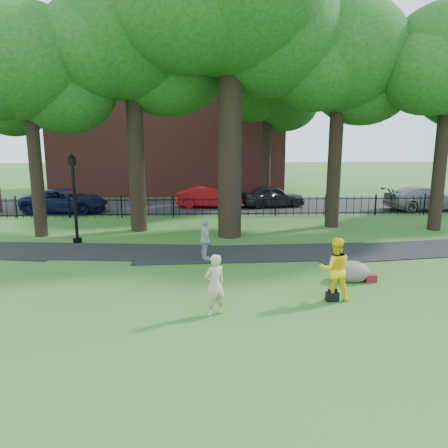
{
  "coord_description": "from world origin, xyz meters",
  "views": [
    {
      "loc": [
        -1.19,
        -13.24,
        4.85
      ],
      "look_at": [
        -0.5,
        2.0,
        1.65
      ],
      "focal_mm": 35.0,
      "sensor_mm": 36.0,
      "label": 1
    }
  ],
  "objects_px": {
    "big_tree": "(233,8)",
    "man": "(335,269)",
    "lamppost": "(75,200)",
    "boulder": "(351,270)",
    "red_sedan": "(210,197)",
    "woman": "(215,285)"
  },
  "relations": [
    {
      "from": "boulder",
      "to": "red_sedan",
      "type": "height_order",
      "value": "red_sedan"
    },
    {
      "from": "man",
      "to": "red_sedan",
      "type": "xyz_separation_m",
      "value": [
        -3.44,
        16.43,
        -0.23
      ]
    },
    {
      "from": "man",
      "to": "red_sedan",
      "type": "relative_size",
      "value": 0.44
    },
    {
      "from": "big_tree",
      "to": "boulder",
      "type": "relative_size",
      "value": 11.67
    },
    {
      "from": "lamppost",
      "to": "boulder",
      "type": "bearing_deg",
      "value": -8.98
    },
    {
      "from": "man",
      "to": "red_sedan",
      "type": "height_order",
      "value": "man"
    },
    {
      "from": "big_tree",
      "to": "boulder",
      "type": "bearing_deg",
      "value": -61.77
    },
    {
      "from": "woman",
      "to": "lamppost",
      "type": "xyz_separation_m",
      "value": [
        -5.95,
        8.13,
        1.08
      ]
    },
    {
      "from": "big_tree",
      "to": "man",
      "type": "xyz_separation_m",
      "value": [
        2.48,
        -8.27,
        -9.2
      ]
    },
    {
      "from": "woman",
      "to": "red_sedan",
      "type": "relative_size",
      "value": 0.39
    },
    {
      "from": "big_tree",
      "to": "red_sedan",
      "type": "bearing_deg",
      "value": 96.74
    },
    {
      "from": "man",
      "to": "boulder",
      "type": "height_order",
      "value": "man"
    },
    {
      "from": "big_tree",
      "to": "man",
      "type": "relative_size",
      "value": 7.64
    },
    {
      "from": "big_tree",
      "to": "woman",
      "type": "distance_m",
      "value": 13.13
    },
    {
      "from": "woman",
      "to": "man",
      "type": "relative_size",
      "value": 0.9
    },
    {
      "from": "big_tree",
      "to": "man",
      "type": "distance_m",
      "value": 12.62
    },
    {
      "from": "lamppost",
      "to": "red_sedan",
      "type": "height_order",
      "value": "lamppost"
    },
    {
      "from": "boulder",
      "to": "lamppost",
      "type": "height_order",
      "value": "lamppost"
    },
    {
      "from": "red_sedan",
      "to": "big_tree",
      "type": "bearing_deg",
      "value": -168.65
    },
    {
      "from": "big_tree",
      "to": "red_sedan",
      "type": "xyz_separation_m",
      "value": [
        -0.96,
        8.16,
        -9.43
      ]
    },
    {
      "from": "big_tree",
      "to": "red_sedan",
      "type": "distance_m",
      "value": 12.51
    },
    {
      "from": "woman",
      "to": "lamppost",
      "type": "bearing_deg",
      "value": -83.75
    }
  ]
}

